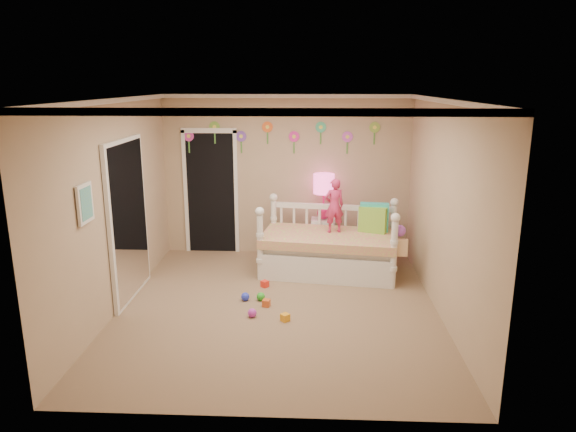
{
  "coord_description": "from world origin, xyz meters",
  "views": [
    {
      "loc": [
        0.4,
        -6.13,
        2.79
      ],
      "look_at": [
        0.1,
        0.6,
        1.05
      ],
      "focal_mm": 32.54,
      "sensor_mm": 36.0,
      "label": 1
    }
  ],
  "objects_px": {
    "daybed": "(329,238)",
    "nightstand": "(323,238)",
    "table_lamp": "(324,189)",
    "child": "(334,206)"
  },
  "relations": [
    {
      "from": "table_lamp",
      "to": "daybed",
      "type": "bearing_deg",
      "value": -84.35
    },
    {
      "from": "child",
      "to": "nightstand",
      "type": "bearing_deg",
      "value": -90.81
    },
    {
      "from": "nightstand",
      "to": "table_lamp",
      "type": "height_order",
      "value": "table_lamp"
    },
    {
      "from": "daybed",
      "to": "table_lamp",
      "type": "height_order",
      "value": "table_lamp"
    },
    {
      "from": "daybed",
      "to": "table_lamp",
      "type": "bearing_deg",
      "value": 103.46
    },
    {
      "from": "daybed",
      "to": "nightstand",
      "type": "distance_m",
      "value": 0.76
    },
    {
      "from": "daybed",
      "to": "nightstand",
      "type": "bearing_deg",
      "value": 103.46
    },
    {
      "from": "child",
      "to": "table_lamp",
      "type": "xyz_separation_m",
      "value": [
        -0.14,
        0.62,
        0.12
      ]
    },
    {
      "from": "child",
      "to": "nightstand",
      "type": "distance_m",
      "value": 0.94
    },
    {
      "from": "nightstand",
      "to": "table_lamp",
      "type": "relative_size",
      "value": 0.87
    }
  ]
}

